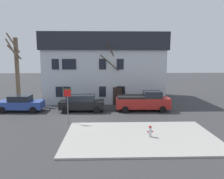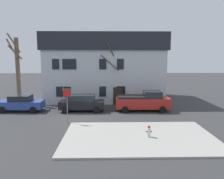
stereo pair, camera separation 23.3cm
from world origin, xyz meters
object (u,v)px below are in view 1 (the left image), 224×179
Objects in this scene: tree_bare_near at (17,69)px; pickup_truck_red at (143,101)px; tree_bare_far at (109,75)px; tree_bare_mid at (72,71)px; car_black_wagon at (82,103)px; fire_hydrant at (150,131)px; car_blue_sedan at (21,103)px; building_main at (104,67)px; street_sign_pole at (68,100)px.

pickup_truck_red is (14.61, -4.25, -3.22)m from tree_bare_near.
tree_bare_far reaches higher than pickup_truck_red.
car_black_wagon is at bearing -70.27° from tree_bare_mid.
fire_hydrant is (-0.91, -8.05, -0.48)m from pickup_truck_red.
car_black_wagon is (6.33, -0.19, 0.06)m from car_blue_sedan.
tree_bare_far is (4.57, -0.88, -0.42)m from tree_bare_mid.
car_black_wagon is 9.65m from fire_hydrant.
car_blue_sedan is at bearing -159.06° from tree_bare_far.
fire_hydrant is (11.86, -8.08, -0.31)m from car_blue_sedan.
tree_bare_near is 1.11× the size of tree_bare_mid.
car_blue_sedan is at bearing 178.32° from car_black_wagon.
tree_bare_far is (0.56, -3.76, -0.80)m from building_main.
tree_bare_near is 1.49× the size of pickup_truck_red.
fire_hydrant is (7.18, -12.50, -3.41)m from tree_bare_mid.
building_main reaches higher than tree_bare_mid.
pickup_truck_red reaches higher than car_black_wagon.
car_blue_sedan is 1.01× the size of car_black_wagon.
car_blue_sedan is at bearing 179.88° from pickup_truck_red.
tree_bare_far is at bearing -81.48° from building_main.
car_blue_sedan is at bearing 141.64° from street_sign_pole.
car_blue_sedan is at bearing 145.74° from fire_hydrant.
tree_bare_mid is at bearing 96.07° from street_sign_pole.
car_black_wagon is at bearing 80.58° from street_sign_pole.
tree_bare_near is 10.54× the size of fire_hydrant.
tree_bare_near is at bearing -178.25° from tree_bare_mid.
tree_bare_near is 15.55m from pickup_truck_red.
car_black_wagon reaches higher than fire_hydrant.
tree_bare_near reaches higher than tree_bare_far.
tree_bare_mid is at bearing 169.10° from tree_bare_far.
street_sign_pole is (-7.15, -4.42, 1.07)m from pickup_truck_red.
car_black_wagon is (-2.92, -3.72, -2.61)m from tree_bare_far.
tree_bare_mid is 1.04× the size of tree_bare_far.
building_main is 19.03× the size of fire_hydrant.
tree_bare_near is 5.71m from car_blue_sedan.
pickup_truck_red is (3.52, -3.57, -2.50)m from tree_bare_far.
street_sign_pole is (5.63, -4.45, 1.24)m from car_blue_sedan.
pickup_truck_red is (12.77, -0.03, 0.17)m from car_blue_sedan.
tree_bare_far is at bearing 102.68° from fire_hydrant.
street_sign_pole is at bearing -114.39° from tree_bare_far.
fire_hydrant is (13.70, -12.30, -3.70)m from tree_bare_near.
tree_bare_mid is (-4.00, -2.88, -0.38)m from building_main.
tree_bare_mid is (6.52, 0.20, -0.29)m from tree_bare_near.
car_black_wagon is (1.65, -4.60, -3.03)m from tree_bare_mid.
street_sign_pole is at bearing -99.42° from car_black_wagon.
street_sign_pole is at bearing -104.60° from building_main.
tree_bare_near is (-10.52, -3.08, -0.09)m from building_main.
tree_bare_mid reaches higher than pickup_truck_red.
tree_bare_near is 11.64m from street_sign_pole.
car_blue_sedan is (-4.68, -4.42, -3.09)m from tree_bare_mid.
fire_hydrant is at bearing -30.18° from street_sign_pole.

